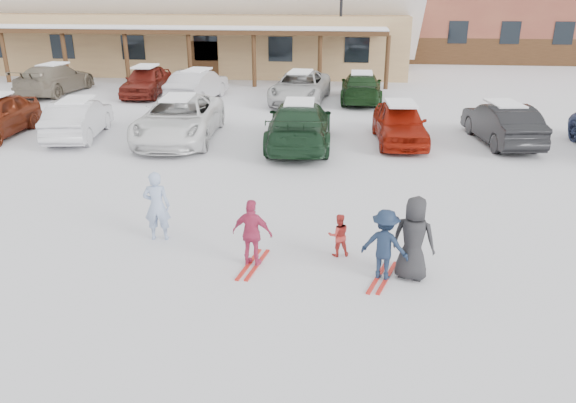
# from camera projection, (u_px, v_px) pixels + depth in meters

# --- Properties ---
(ground) EXTENTS (160.00, 160.00, 0.00)m
(ground) POSITION_uv_depth(u_px,v_px,m) (269.00, 264.00, 11.56)
(ground) COLOR silver
(ground) RESTS_ON ground
(day_lodge) EXTENTS (29.12, 12.50, 10.38)m
(day_lodge) POSITION_uv_depth(u_px,v_px,m) (189.00, 6.00, 36.87)
(day_lodge) COLOR tan
(day_lodge) RESTS_ON ground
(lamp_post) EXTENTS (0.50, 0.25, 6.93)m
(lamp_post) POSITION_uv_depth(u_px,v_px,m) (341.00, 11.00, 31.63)
(lamp_post) COLOR black
(lamp_post) RESTS_ON ground
(adult_skier) EXTENTS (0.63, 0.46, 1.59)m
(adult_skier) POSITION_uv_depth(u_px,v_px,m) (157.00, 206.00, 12.39)
(adult_skier) COLOR #93A7CE
(adult_skier) RESTS_ON ground
(toddler_red) EXTENTS (0.53, 0.45, 0.94)m
(toddler_red) POSITION_uv_depth(u_px,v_px,m) (339.00, 235.00, 11.75)
(toddler_red) COLOR red
(toddler_red) RESTS_ON ground
(child_navy) EXTENTS (1.05, 0.79, 1.44)m
(child_navy) POSITION_uv_depth(u_px,v_px,m) (385.00, 245.00, 10.74)
(child_navy) COLOR #16243B
(child_navy) RESTS_ON ground
(skis_child_navy) EXTENTS (0.62, 1.39, 0.03)m
(skis_child_navy) POSITION_uv_depth(u_px,v_px,m) (382.00, 277.00, 10.99)
(skis_child_navy) COLOR red
(skis_child_navy) RESTS_ON ground
(child_magenta) EXTENTS (0.89, 0.49, 1.43)m
(child_magenta) POSITION_uv_depth(u_px,v_px,m) (252.00, 233.00, 11.24)
(child_magenta) COLOR #BA3158
(child_magenta) RESTS_ON ground
(skis_child_magenta) EXTENTS (0.45, 1.41, 0.03)m
(skis_child_magenta) POSITION_uv_depth(u_px,v_px,m) (253.00, 264.00, 11.49)
(skis_child_magenta) COLOR red
(skis_child_magenta) RESTS_ON ground
(bystander_dark) EXTENTS (0.95, 0.78, 1.68)m
(bystander_dark) POSITION_uv_depth(u_px,v_px,m) (414.00, 239.00, 10.71)
(bystander_dark) COLOR #262628
(bystander_dark) RESTS_ON ground
(parked_car_1) EXTENTS (2.15, 4.49, 1.42)m
(parked_car_1) POSITION_uv_depth(u_px,v_px,m) (78.00, 119.00, 20.70)
(parked_car_1) COLOR silver
(parked_car_1) RESTS_ON ground
(parked_car_2) EXTENTS (2.95, 5.81, 1.57)m
(parked_car_2) POSITION_uv_depth(u_px,v_px,m) (179.00, 119.00, 20.36)
(parked_car_2) COLOR white
(parked_car_2) RESTS_ON ground
(parked_car_3) EXTENTS (2.39, 5.48, 1.57)m
(parked_car_3) POSITION_uv_depth(u_px,v_px,m) (299.00, 124.00, 19.58)
(parked_car_3) COLOR #17321E
(parked_car_3) RESTS_ON ground
(parked_car_4) EXTENTS (1.93, 4.31, 1.44)m
(parked_car_4) POSITION_uv_depth(u_px,v_px,m) (400.00, 123.00, 20.04)
(parked_car_4) COLOR #96190A
(parked_car_4) RESTS_ON ground
(parked_car_5) EXTENTS (2.12, 4.55, 1.44)m
(parked_car_5) POSITION_uv_depth(u_px,v_px,m) (502.00, 123.00, 19.97)
(parked_car_5) COLOR black
(parked_car_5) RESTS_ON ground
(parked_car_7) EXTENTS (2.48, 5.33, 1.51)m
(parked_car_7) POSITION_uv_depth(u_px,v_px,m) (55.00, 79.00, 28.97)
(parked_car_7) COLOR #7C705D
(parked_car_7) RESTS_ON ground
(parked_car_8) EXTENTS (1.86, 4.40, 1.49)m
(parked_car_8) POSITION_uv_depth(u_px,v_px,m) (146.00, 81.00, 28.42)
(parked_car_8) COLOR maroon
(parked_car_8) RESTS_ON ground
(parked_car_9) EXTENTS (2.20, 4.71, 1.50)m
(parked_car_9) POSITION_uv_depth(u_px,v_px,m) (198.00, 85.00, 27.16)
(parked_car_9) COLOR #B8B7BC
(parked_car_9) RESTS_ON ground
(parked_car_10) EXTENTS (2.88, 5.43, 1.45)m
(parked_car_10) POSITION_uv_depth(u_px,v_px,m) (300.00, 87.00, 26.90)
(parked_car_10) COLOR silver
(parked_car_10) RESTS_ON ground
(parked_car_11) EXTENTS (2.00, 4.79, 1.38)m
(parked_car_11) POSITION_uv_depth(u_px,v_px,m) (361.00, 87.00, 27.01)
(parked_car_11) COLOR black
(parked_car_11) RESTS_ON ground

